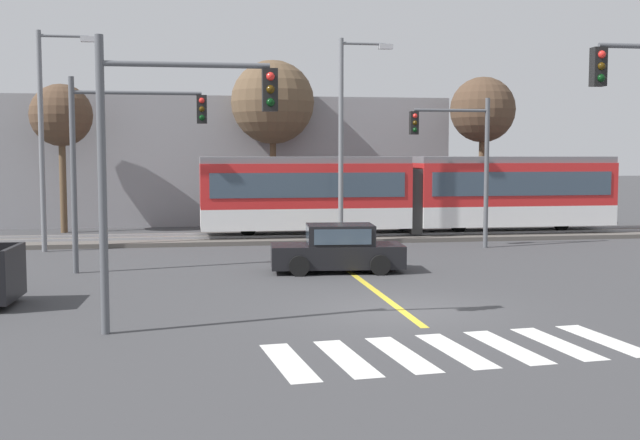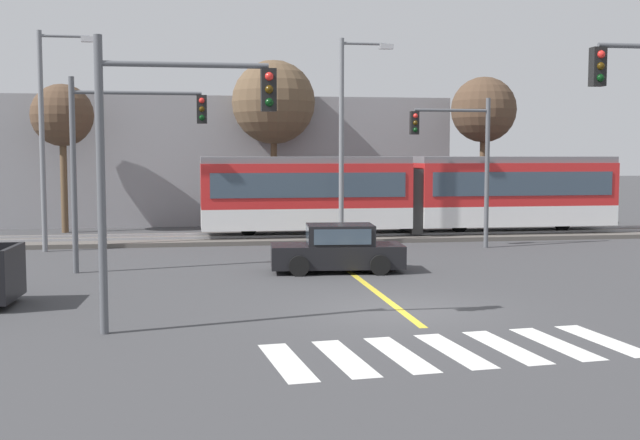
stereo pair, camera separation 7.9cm
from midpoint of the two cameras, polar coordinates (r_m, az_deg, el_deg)
name	(u,v)px [view 1 (the left image)]	position (r m, az deg, el deg)	size (l,w,h in m)	color
ground_plane	(401,310)	(19.66, 5.65, -6.38)	(200.00, 200.00, 0.00)	#3D3D3F
track_bed	(306,237)	(35.07, -1.04, -1.24)	(120.00, 4.00, 0.18)	#56514C
rail_near	(309,236)	(34.34, -0.87, -1.14)	(120.00, 0.08, 0.10)	#939399
rail_far	(304,233)	(35.76, -1.21, -0.90)	(120.00, 0.08, 0.10)	#939399
light_rail_tram	(410,192)	(35.87, 6.36, 2.01)	(18.50, 2.64, 3.43)	silver
crosswalk_stripe_0	(289,362)	(14.85, -2.40, -10.05)	(0.56, 2.80, 0.01)	silver
crosswalk_stripe_1	(346,358)	(15.12, 1.73, -9.78)	(0.56, 2.80, 0.01)	silver
crosswalk_stripe_2	(402,354)	(15.46, 5.69, -9.47)	(0.56, 2.80, 0.01)	silver
crosswalk_stripe_3	(455,350)	(15.87, 9.46, -9.13)	(0.56, 2.80, 0.01)	silver
crosswalk_stripe_4	(507,347)	(16.35, 13.01, -8.77)	(0.56, 2.80, 0.01)	silver
crosswalk_stripe_5	(557,343)	(16.88, 16.34, -8.41)	(0.56, 2.80, 0.01)	silver
crosswalk_stripe_6	(605,340)	(17.47, 19.46, -8.05)	(0.56, 2.80, 0.01)	silver
lane_centre_line	(352,273)	(25.34, 2.20, -3.81)	(0.20, 15.93, 0.01)	gold
sedan_crossing	(338,250)	(25.60, 1.17, -2.14)	(4.32, 2.17, 1.52)	black
traffic_light_far_right	(461,151)	(32.17, 9.92, 4.88)	(3.25, 0.38, 5.94)	#515459
traffic_light_mid_left	(120,144)	(26.09, -14.14, 5.28)	(4.25, 0.38, 6.16)	#515459
traffic_light_near_left	(162,141)	(17.13, -11.30, 5.50)	(3.75, 0.38, 6.22)	#515459
street_lamp_west	(47,127)	(32.31, -18.93, 6.28)	(2.20, 0.28, 8.38)	slate
street_lamp_centre	(346,129)	(32.52, 1.79, 6.51)	(2.21, 0.28, 8.35)	slate
bare_tree_far_west	(61,116)	(39.75, -17.98, 7.02)	(2.92, 2.92, 7.00)	brown
bare_tree_west	(273,103)	(40.69, -3.44, 8.33)	(4.19, 4.19, 8.40)	brown
bare_tree_east	(483,111)	(41.48, 11.44, 7.63)	(3.28, 3.28, 7.58)	brown
building_backdrop_far	(219,161)	(44.38, -7.27, 4.21)	(24.25, 6.00, 6.68)	gray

